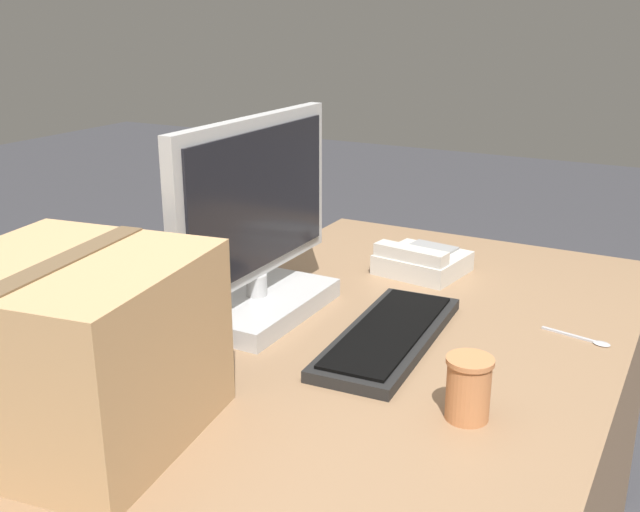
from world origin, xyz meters
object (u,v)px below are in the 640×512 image
object	(u,v)px
keyboard	(389,335)
paper_cup_right	(468,388)
spoon	(587,340)
monitor	(256,237)
cardboard_box	(74,349)
desk_phone	(421,261)

from	to	relation	value
keyboard	paper_cup_right	bearing A→B (deg)	-136.01
keyboard	spoon	distance (m)	0.38
monitor	cardboard_box	size ratio (longest dim) A/B	1.34
spoon	desk_phone	bearing A→B (deg)	164.97
monitor	desk_phone	world-z (taller)	monitor
paper_cup_right	spoon	xyz separation A→B (m)	(0.39, -0.12, -0.05)
keyboard	desk_phone	bearing A→B (deg)	8.92
paper_cup_right	spoon	size ratio (longest dim) A/B	0.75
spoon	keyboard	bearing A→B (deg)	-139.03
paper_cup_right	spoon	bearing A→B (deg)	-16.62
cardboard_box	paper_cup_right	bearing A→B (deg)	-58.02
monitor	paper_cup_right	bearing A→B (deg)	-111.42
desk_phone	cardboard_box	distance (m)	0.94
monitor	cardboard_box	world-z (taller)	monitor
spoon	cardboard_box	world-z (taller)	cardboard_box
monitor	keyboard	distance (m)	0.34
spoon	cardboard_box	bearing A→B (deg)	-119.58
paper_cup_right	cardboard_box	world-z (taller)	cardboard_box
desk_phone	paper_cup_right	distance (m)	0.68
spoon	monitor	bearing A→B (deg)	-152.04
paper_cup_right	cardboard_box	size ratio (longest dim) A/B	0.26
cardboard_box	monitor	bearing A→B (deg)	1.96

